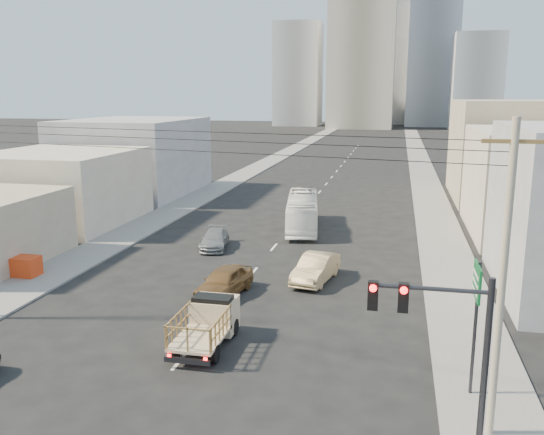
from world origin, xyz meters
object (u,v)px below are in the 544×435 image
at_px(sedan_tan, 316,268).
at_px(city_bus, 302,212).
at_px(utility_pole, 502,280).
at_px(sedan_grey, 215,239).
at_px(flatbed_pickup, 207,321).
at_px(traffic_signal, 446,344).
at_px(green_sign, 476,297).
at_px(crate_stack, 23,266).
at_px(sedan_brown, 224,281).

bearing_deg(sedan_tan, city_bus, 113.16).
bearing_deg(utility_pole, sedan_grey, 127.93).
xyz_separation_m(flatbed_pickup, city_bus, (0.41, 22.60, 0.29)).
bearing_deg(traffic_signal, green_sign, 74.45).
relative_size(traffic_signal, crate_stack, 3.33).
distance_m(sedan_tan, crate_stack, 17.21).
bearing_deg(sedan_grey, flatbed_pickup, -83.27).
bearing_deg(sedan_grey, sedan_tan, -45.78).
bearing_deg(city_bus, utility_pole, -77.35).
height_order(sedan_brown, crate_stack, sedan_brown).
height_order(sedan_brown, traffic_signal, traffic_signal).
bearing_deg(sedan_grey, sedan_brown, -79.12).
distance_m(sedan_tan, utility_pole, 16.67).
distance_m(flatbed_pickup, sedan_grey, 16.03).
xyz_separation_m(sedan_grey, traffic_signal, (13.80, -22.44, 3.46)).
height_order(green_sign, utility_pole, utility_pole).
distance_m(sedan_brown, sedan_tan, 5.64).
bearing_deg(city_bus, crate_stack, -139.64).
distance_m(city_bus, traffic_signal, 31.08).
xyz_separation_m(sedan_tan, traffic_signal, (5.82, -16.70, 3.31)).
relative_size(flatbed_pickup, crate_stack, 2.45).
bearing_deg(traffic_signal, utility_pole, 55.39).
height_order(sedan_tan, sedan_grey, sedan_tan).
relative_size(flatbed_pickup, utility_pole, 0.44).
bearing_deg(crate_stack, utility_pole, -24.54).
distance_m(sedan_tan, traffic_signal, 17.99).
xyz_separation_m(sedan_brown, sedan_tan, (4.47, 3.43, 0.01)).
bearing_deg(traffic_signal, crate_stack, 148.98).
distance_m(utility_pole, crate_stack, 27.31).
relative_size(sedan_brown, crate_stack, 2.49).
xyz_separation_m(flatbed_pickup, sedan_tan, (3.35, 9.60, -0.32)).
relative_size(city_bus, sedan_brown, 2.21).
bearing_deg(green_sign, crate_stack, 160.23).
distance_m(flatbed_pickup, utility_pole, 12.52).
xyz_separation_m(sedan_brown, sedan_grey, (-3.51, 9.17, -0.14)).
distance_m(sedan_grey, traffic_signal, 26.57).
relative_size(sedan_tan, utility_pole, 0.47).
bearing_deg(crate_stack, sedan_grey, 44.28).
height_order(traffic_signal, green_sign, traffic_signal).
relative_size(sedan_brown, traffic_signal, 0.75).
height_order(flatbed_pickup, traffic_signal, traffic_signal).
bearing_deg(sedan_grey, crate_stack, -145.77).
xyz_separation_m(city_bus, utility_pole, (10.49, -27.19, 3.80)).
distance_m(sedan_tan, green_sign, 14.06).
relative_size(sedan_brown, sedan_grey, 1.05).
height_order(green_sign, crate_stack, green_sign).
relative_size(flatbed_pickup, sedan_grey, 1.03).
distance_m(city_bus, green_sign, 26.80).
xyz_separation_m(city_bus, traffic_signal, (8.76, -29.70, 2.69)).
xyz_separation_m(city_bus, sedan_brown, (-1.53, -16.43, -0.62)).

